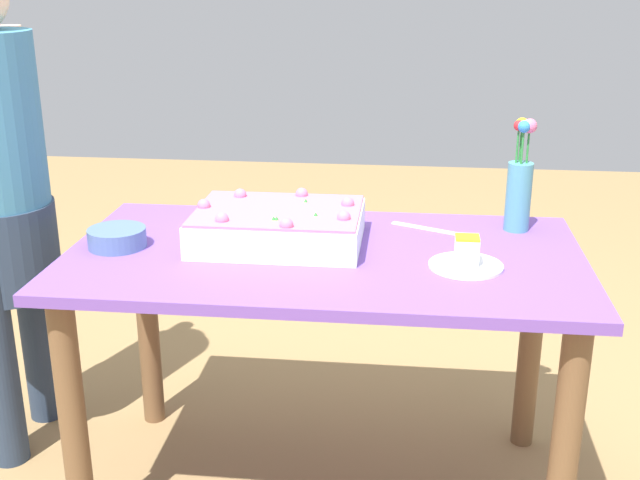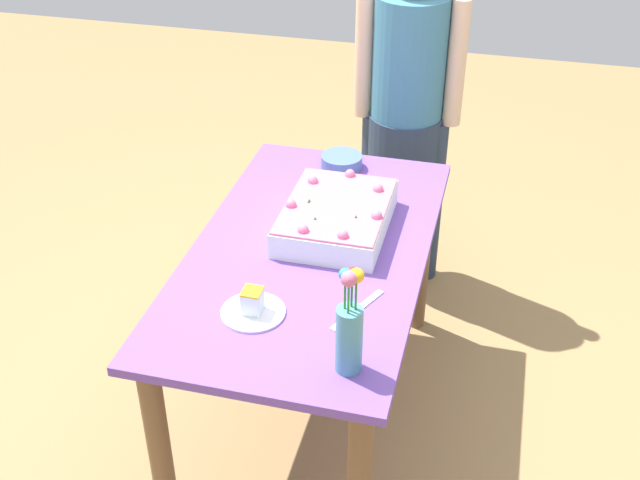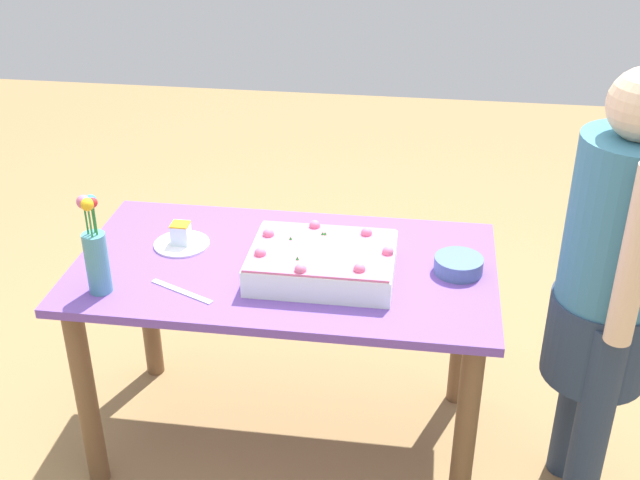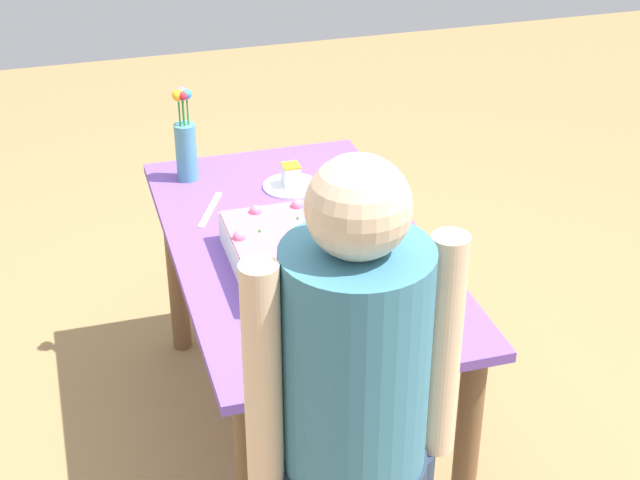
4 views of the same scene
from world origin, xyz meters
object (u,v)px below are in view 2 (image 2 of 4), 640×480
at_px(cake_knife, 357,310).
at_px(flower_vase, 349,329).
at_px(fruit_bowl, 342,162).
at_px(person_standing, 407,102).
at_px(serving_plate_with_slice, 253,307).
at_px(sheet_cake, 336,216).

distance_m(cake_knife, flower_vase, 0.28).
bearing_deg(fruit_bowl, person_standing, -22.82).
distance_m(serving_plate_with_slice, person_standing, 1.38).
bearing_deg(cake_knife, flower_vase, -148.34).
bearing_deg(serving_plate_with_slice, fruit_bowl, -2.93).
height_order(cake_knife, flower_vase, flower_vase).
xyz_separation_m(serving_plate_with_slice, cake_knife, (0.09, -0.29, -0.02)).
relative_size(serving_plate_with_slice, flower_vase, 0.58).
bearing_deg(fruit_bowl, flower_vase, -166.05).
relative_size(sheet_cake, person_standing, 0.31).
relative_size(cake_knife, flower_vase, 0.73).
relative_size(serving_plate_with_slice, cake_knife, 0.80).
bearing_deg(flower_vase, serving_plate_with_slice, 63.26).
relative_size(flower_vase, person_standing, 0.22).
bearing_deg(fruit_bowl, serving_plate_with_slice, 177.07).
height_order(serving_plate_with_slice, flower_vase, flower_vase).
bearing_deg(person_standing, sheet_cake, -6.53).
distance_m(sheet_cake, serving_plate_with_slice, 0.52).
bearing_deg(cake_knife, sheet_cake, 46.43).
xyz_separation_m(cake_knife, fruit_bowl, (0.85, 0.24, 0.02)).
distance_m(serving_plate_with_slice, cake_knife, 0.31).
distance_m(sheet_cake, fruit_bowl, 0.44).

